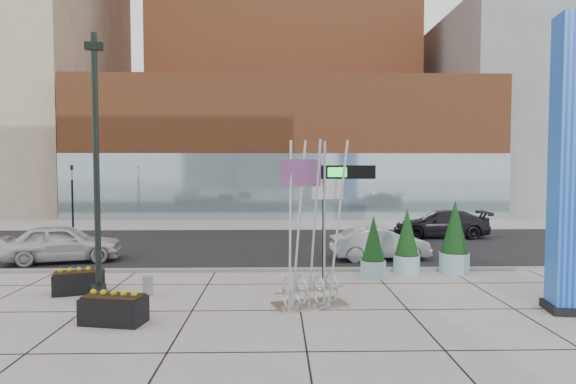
{
  "coord_description": "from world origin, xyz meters",
  "views": [
    {
      "loc": [
        0.38,
        -14.14,
        3.98
      ],
      "look_at": [
        0.72,
        2.0,
        3.14
      ],
      "focal_mm": 30.0,
      "sensor_mm": 36.0,
      "label": 1
    }
  ],
  "objects_px": {
    "overhead_street_sign": "(343,182)",
    "car_white_west": "(63,243)",
    "concrete_bollard": "(148,286)",
    "car_silver_mid": "(380,244)",
    "lamp_post": "(97,193)",
    "public_art_sculpture": "(311,262)"
  },
  "relations": [
    {
      "from": "overhead_street_sign",
      "to": "car_white_west",
      "type": "height_order",
      "value": "overhead_street_sign"
    },
    {
      "from": "lamp_post",
      "to": "public_art_sculpture",
      "type": "relative_size",
      "value": 1.65
    },
    {
      "from": "car_white_west",
      "to": "car_silver_mid",
      "type": "bearing_deg",
      "value": -103.01
    },
    {
      "from": "public_art_sculpture",
      "to": "overhead_street_sign",
      "type": "bearing_deg",
      "value": 49.94
    },
    {
      "from": "public_art_sculpture",
      "to": "car_white_west",
      "type": "height_order",
      "value": "public_art_sculpture"
    },
    {
      "from": "overhead_street_sign",
      "to": "car_white_west",
      "type": "relative_size",
      "value": 0.87
    },
    {
      "from": "concrete_bollard",
      "to": "overhead_street_sign",
      "type": "height_order",
      "value": "overhead_street_sign"
    },
    {
      "from": "overhead_street_sign",
      "to": "car_silver_mid",
      "type": "xyz_separation_m",
      "value": [
        2.05,
        3.44,
        -2.78
      ]
    },
    {
      "from": "overhead_street_sign",
      "to": "car_silver_mid",
      "type": "height_order",
      "value": "overhead_street_sign"
    },
    {
      "from": "overhead_street_sign",
      "to": "car_white_west",
      "type": "distance_m",
      "value": 12.02
    },
    {
      "from": "concrete_bollard",
      "to": "overhead_street_sign",
      "type": "distance_m",
      "value": 7.4
    },
    {
      "from": "lamp_post",
      "to": "public_art_sculpture",
      "type": "xyz_separation_m",
      "value": [
        6.26,
        -0.62,
        -1.97
      ]
    },
    {
      "from": "car_silver_mid",
      "to": "concrete_bollard",
      "type": "bearing_deg",
      "value": 117.84
    },
    {
      "from": "car_white_west",
      "to": "car_silver_mid",
      "type": "relative_size",
      "value": 1.12
    },
    {
      "from": "lamp_post",
      "to": "concrete_bollard",
      "type": "relative_size",
      "value": 12.72
    },
    {
      "from": "public_art_sculpture",
      "to": "car_silver_mid",
      "type": "bearing_deg",
      "value": 45.49
    },
    {
      "from": "concrete_bollard",
      "to": "car_white_west",
      "type": "height_order",
      "value": "car_white_west"
    },
    {
      "from": "public_art_sculpture",
      "to": "car_white_west",
      "type": "relative_size",
      "value": 1.03
    },
    {
      "from": "lamp_post",
      "to": "concrete_bollard",
      "type": "distance_m",
      "value": 3.23
    },
    {
      "from": "public_art_sculpture",
      "to": "concrete_bollard",
      "type": "relative_size",
      "value": 7.71
    },
    {
      "from": "car_silver_mid",
      "to": "car_white_west",
      "type": "bearing_deg",
      "value": 85.48
    },
    {
      "from": "concrete_bollard",
      "to": "car_silver_mid",
      "type": "xyz_separation_m",
      "value": [
        8.39,
        5.58,
        0.38
      ]
    }
  ]
}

